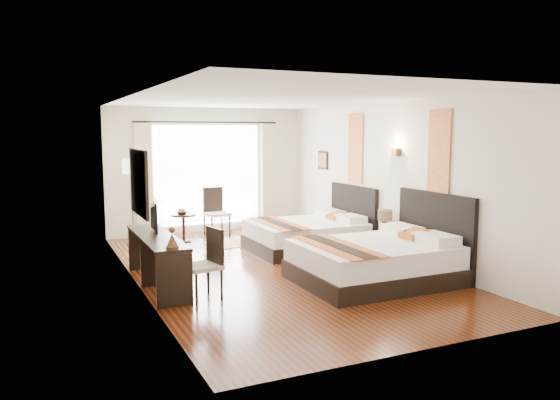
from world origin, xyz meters
name	(u,v)px	position (x,y,z in m)	size (l,w,h in m)	color
floor	(275,269)	(0.00, 0.00, -0.01)	(4.50, 7.50, 0.01)	#37150A
ceiling	(275,99)	(0.00, 0.00, 2.79)	(4.50, 7.50, 0.02)	white
wall_headboard	(388,180)	(2.25, 0.00, 1.40)	(0.01, 7.50, 2.80)	silver
wall_desk	(135,192)	(-2.25, 0.00, 1.40)	(0.01, 7.50, 2.80)	silver
wall_window	(207,171)	(0.00, 3.75, 1.40)	(4.50, 0.01, 2.80)	silver
wall_entry	(424,218)	(0.00, -3.75, 1.40)	(4.50, 0.01, 2.80)	silver
window_glass	(208,175)	(0.00, 3.73, 1.30)	(2.40, 0.02, 2.20)	white
sheer_curtain	(208,175)	(0.00, 3.67, 1.30)	(2.30, 0.02, 2.10)	white
drape_left	(143,179)	(-1.45, 3.63, 1.28)	(0.35, 0.14, 2.35)	#B7AA8E
drape_right	(268,174)	(1.45, 3.63, 1.28)	(0.35, 0.14, 2.35)	#B7AA8E
art_panel_near	(439,152)	(2.23, -1.34, 1.95)	(0.03, 0.50, 1.35)	maroon
art_panel_far	(356,148)	(2.23, 1.08, 1.95)	(0.03, 0.50, 1.35)	maroon
wall_sconce	(396,152)	(2.19, -0.28, 1.92)	(0.10, 0.14, 0.14)	#412C17
mirror_frame	(139,182)	(-2.22, -0.18, 1.55)	(0.04, 1.25, 0.95)	black
mirror_glass	(140,182)	(-2.19, -0.18, 1.55)	(0.01, 1.12, 0.82)	white
bed_near	(379,259)	(1.14, -1.34, 0.34)	(2.33, 1.82, 1.32)	black
bed_far	(310,234)	(1.23, 1.08, 0.31)	(2.15, 1.67, 1.21)	black
nightstand	(385,248)	(2.01, -0.28, 0.24)	(0.40, 0.49, 0.47)	black
table_lamp	(385,217)	(2.04, -0.22, 0.78)	(0.26, 0.26, 0.41)	black
vase	(391,231)	(2.05, -0.39, 0.56)	(0.11, 0.11, 0.12)	black
console_desk	(157,261)	(-1.99, -0.18, 0.38)	(0.50, 2.20, 0.76)	black
television	(150,215)	(-1.97, 0.31, 0.99)	(0.80, 0.11, 0.46)	black
bronze_figurine	(172,239)	(-1.99, -1.18, 0.88)	(0.17, 0.17, 0.26)	#412C17
desk_chair	(204,277)	(-1.54, -1.07, 0.30)	(0.53, 0.53, 0.97)	beige
floor_lamp	(131,172)	(-1.78, 3.12, 1.47)	(0.35, 0.35, 1.74)	black
side_table	(184,228)	(-0.80, 2.87, 0.29)	(0.50, 0.50, 0.58)	black
fruit_bowl	(182,213)	(-0.83, 2.86, 0.61)	(0.23, 0.23, 0.06)	#4E2D1B
window_chair	(217,222)	(0.01, 3.16, 0.32)	(0.54, 0.54, 1.06)	beige
jute_rug	(236,243)	(0.11, 2.21, 0.01)	(1.14, 0.77, 0.01)	tan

